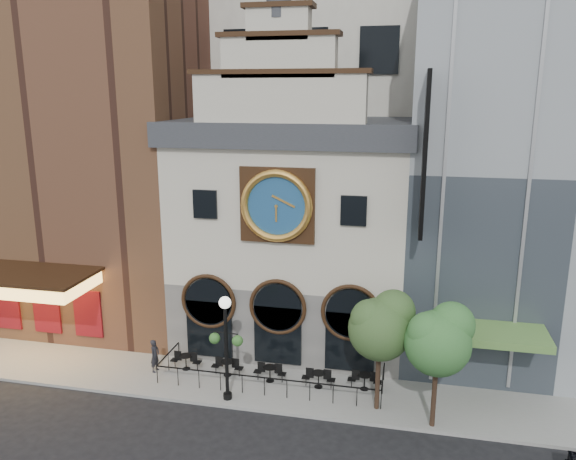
% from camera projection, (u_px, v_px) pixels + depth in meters
% --- Properties ---
extents(ground, '(120.00, 120.00, 0.00)m').
position_uv_depth(ground, '(258.00, 412.00, 24.73)').
color(ground, black).
rests_on(ground, ground).
extents(sidewalk, '(44.00, 5.00, 0.15)m').
position_uv_depth(sidewalk, '(271.00, 383.00, 27.08)').
color(sidewalk, gray).
rests_on(sidewalk, ground).
extents(clock_building, '(12.60, 8.78, 18.65)m').
position_uv_depth(clock_building, '(294.00, 225.00, 30.54)').
color(clock_building, '#605E5B').
rests_on(clock_building, ground).
extents(theater_building, '(14.00, 15.60, 25.00)m').
position_uv_depth(theater_building, '(91.00, 111.00, 33.84)').
color(theater_building, '#553023').
rests_on(theater_building, ground).
extents(retail_building, '(14.00, 14.40, 20.00)m').
position_uv_depth(retail_building, '(548.00, 163.00, 29.07)').
color(retail_building, gray).
rests_on(retail_building, ground).
extents(cafe_railing, '(10.60, 2.60, 0.90)m').
position_uv_depth(cafe_railing, '(271.00, 373.00, 26.95)').
color(cafe_railing, black).
rests_on(cafe_railing, sidewalk).
extents(bistro_0, '(1.58, 0.68, 0.90)m').
position_uv_depth(bistro_0, '(186.00, 361.00, 28.16)').
color(bistro_0, black).
rests_on(bistro_0, sidewalk).
extents(bistro_1, '(1.58, 0.68, 0.90)m').
position_uv_depth(bistro_1, '(227.00, 367.00, 27.55)').
color(bistro_1, black).
rests_on(bistro_1, sidewalk).
extents(bistro_2, '(1.58, 0.68, 0.90)m').
position_uv_depth(bistro_2, '(270.00, 372.00, 26.99)').
color(bistro_2, black).
rests_on(bistro_2, sidewalk).
extents(bistro_3, '(1.58, 0.68, 0.90)m').
position_uv_depth(bistro_3, '(318.00, 378.00, 26.44)').
color(bistro_3, black).
rests_on(bistro_3, sidewalk).
extents(bistro_4, '(1.58, 0.68, 0.90)m').
position_uv_depth(bistro_4, '(365.00, 380.00, 26.25)').
color(bistro_4, black).
rests_on(bistro_4, sidewalk).
extents(pedestrian, '(0.46, 0.65, 1.67)m').
position_uv_depth(pedestrian, '(155.00, 356.00, 27.89)').
color(pedestrian, black).
rests_on(pedestrian, sidewalk).
extents(lamppost, '(1.58, 0.54, 4.93)m').
position_uv_depth(lamppost, '(226.00, 337.00, 24.84)').
color(lamppost, black).
rests_on(lamppost, sidewalk).
extents(tree_left, '(2.82, 2.72, 5.43)m').
position_uv_depth(tree_left, '(381.00, 324.00, 23.87)').
color(tree_left, '#382619').
rests_on(tree_left, sidewalk).
extents(tree_right, '(2.80, 2.70, 5.39)m').
position_uv_depth(tree_right, '(439.00, 338.00, 22.59)').
color(tree_right, '#382619').
rests_on(tree_right, sidewalk).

